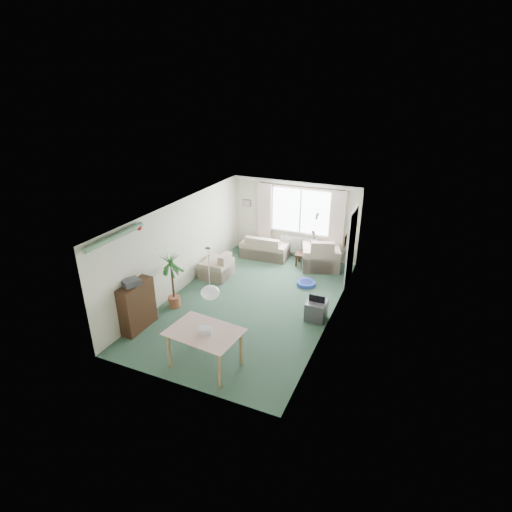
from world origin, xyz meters
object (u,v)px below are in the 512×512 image
at_px(bookshelf, 137,306).
at_px(pet_bed, 306,283).
at_px(sofa, 265,246).
at_px(armchair_left, 216,265).
at_px(tv_cube, 316,310).
at_px(coffee_table, 310,260).
at_px(armchair_corner, 321,252).
at_px(dining_table, 205,349).
at_px(houseplant, 172,280).

height_order(bookshelf, pet_bed, bookshelf).
xyz_separation_m(sofa, armchair_left, (-0.74, -1.84, 0.00)).
bearing_deg(pet_bed, tv_cube, -65.20).
xyz_separation_m(sofa, pet_bed, (1.76, -1.31, -0.31)).
bearing_deg(pet_bed, coffee_table, 102.50).
distance_m(armchair_corner, dining_table, 5.39).
height_order(bookshelf, tv_cube, bookshelf).
relative_size(armchair_left, bookshelf, 0.73).
height_order(dining_table, pet_bed, dining_table).
bearing_deg(coffee_table, bookshelf, -118.41).
height_order(houseplant, tv_cube, houseplant).
bearing_deg(bookshelf, houseplant, 80.57).
xyz_separation_m(armchair_corner, houseplant, (-2.69, -3.67, 0.27)).
xyz_separation_m(sofa, tv_cube, (2.46, -2.83, -0.14)).
height_order(coffee_table, bookshelf, bookshelf).
bearing_deg(sofa, dining_table, 97.47).
bearing_deg(houseplant, coffee_table, 56.92).
xyz_separation_m(coffee_table, bookshelf, (-2.56, -4.73, 0.37)).
relative_size(houseplant, dining_table, 1.18).
height_order(armchair_corner, tv_cube, armchair_corner).
relative_size(armchair_corner, tv_cube, 2.17).
distance_m(tv_cube, pet_bed, 1.68).
xyz_separation_m(houseplant, pet_bed, (2.65, 2.39, -0.69)).
distance_m(coffee_table, tv_cube, 2.94).
distance_m(coffee_table, dining_table, 5.32).
bearing_deg(bookshelf, sofa, 77.71).
distance_m(armchair_corner, armchair_left, 3.12).
bearing_deg(armchair_corner, tv_cube, 84.58).
height_order(coffee_table, tv_cube, tv_cube).
height_order(armchair_left, dining_table, dining_table).
relative_size(coffee_table, tv_cube, 1.71).
distance_m(sofa, tv_cube, 3.75).
bearing_deg(dining_table, sofa, 100.23).
xyz_separation_m(houseplant, dining_table, (1.86, -1.65, -0.35)).
height_order(sofa, pet_bed, sofa).
distance_m(armchair_left, dining_table, 3.91).
height_order(houseplant, pet_bed, houseplant).
relative_size(armchair_corner, dining_table, 0.85).
bearing_deg(armchair_corner, pet_bed, 69.55).
bearing_deg(sofa, houseplant, 73.69).
distance_m(bookshelf, pet_bed, 4.52).
bearing_deg(sofa, coffee_table, 174.93).
xyz_separation_m(houseplant, tv_cube, (3.35, 0.87, -0.52)).
relative_size(armchair_corner, bookshelf, 0.96).
distance_m(armchair_corner, pet_bed, 1.36).
bearing_deg(coffee_table, pet_bed, -77.50).
height_order(dining_table, tv_cube, dining_table).
bearing_deg(pet_bed, armchair_left, -168.10).
relative_size(sofa, houseplant, 0.98).
height_order(sofa, houseplant, houseplant).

